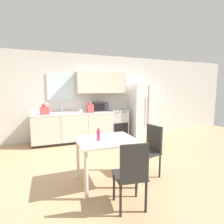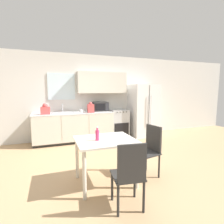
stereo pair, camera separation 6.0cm
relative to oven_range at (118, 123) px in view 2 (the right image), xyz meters
name	(u,v)px [view 2 (the right image)]	position (x,y,z in m)	size (l,w,h in m)	color
ground_plane	(102,166)	(-1.17, -1.97, -0.47)	(12.00, 12.00, 0.00)	tan
wall_back	(84,95)	(-1.08, 0.30, 0.96)	(12.00, 0.38, 2.70)	silver
kitchen_counter	(74,127)	(-1.46, -0.03, -0.01)	(2.36, 0.67, 0.90)	#333333
oven_range	(118,123)	(0.00, 0.00, 0.00)	(0.57, 0.62, 0.93)	#B7BABC
refrigerator	(143,110)	(0.89, -0.08, 0.42)	(0.87, 0.81, 1.76)	white
kitchen_sink	(63,112)	(-1.77, -0.02, 0.45)	(0.62, 0.45, 0.26)	#B7BABC
microwave	(100,106)	(-0.59, 0.09, 0.58)	(0.47, 0.36, 0.29)	#282828
coffee_mug	(81,111)	(-1.26, -0.21, 0.49)	(0.12, 0.09, 0.10)	white
grocery_bag_0	(45,110)	(-2.26, -0.14, 0.57)	(0.26, 0.22, 0.31)	#D14C4C
grocery_bag_1	(91,108)	(-0.98, -0.22, 0.58)	(0.19, 0.16, 0.32)	#D14C4C
dining_table	(105,146)	(-1.30, -2.64, 0.17)	(0.96, 0.80, 0.76)	beige
dining_chair_near	(130,172)	(-1.22, -3.41, 0.07)	(0.45, 0.45, 0.93)	#282828
dining_chair_side	(150,147)	(-0.44, -2.65, 0.07)	(0.47, 0.47, 0.93)	#282828
drink_bottle	(97,135)	(-1.44, -2.65, 0.39)	(0.06, 0.06, 0.23)	#DB386B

